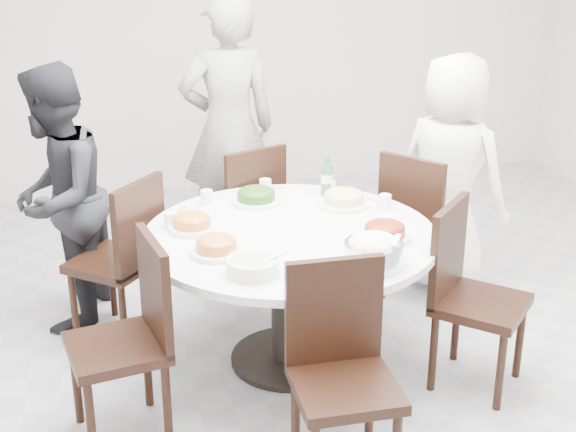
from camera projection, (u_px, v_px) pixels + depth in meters
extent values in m
cube|color=#A4A3A8|center=(314.00, 360.00, 4.35)|extent=(6.00, 6.00, 0.01)
cube|color=silver|center=(221.00, 23.00, 6.56)|extent=(6.00, 0.01, 2.80)
cylinder|color=white|center=(290.00, 298.00, 4.21)|extent=(1.50, 1.50, 0.75)
cube|color=black|center=(424.00, 225.00, 4.90)|extent=(0.59, 0.59, 0.95)
cube|color=black|center=(240.00, 215.00, 5.06)|extent=(0.55, 0.55, 0.95)
cube|color=black|center=(114.00, 258.00, 4.44)|extent=(0.59, 0.59, 0.95)
cube|color=black|center=(116.00, 343.00, 3.58)|extent=(0.49, 0.49, 0.95)
cube|color=black|center=(345.00, 383.00, 3.28)|extent=(0.42, 0.42, 0.95)
cube|color=black|center=(482.00, 300.00, 3.97)|extent=(0.59, 0.59, 0.95)
imported|color=white|center=(451.00, 175.00, 4.94)|extent=(0.83, 0.87, 1.50)
imported|color=black|center=(228.00, 129.00, 5.37)|extent=(0.69, 0.48, 1.80)
imported|color=black|center=(57.00, 199.00, 4.50)|extent=(0.76, 0.87, 1.52)
cylinder|color=white|center=(256.00, 197.00, 4.45)|extent=(0.27, 0.27, 0.07)
cylinder|color=white|center=(344.00, 199.00, 4.41)|extent=(0.28, 0.28, 0.08)
cylinder|color=white|center=(192.00, 224.00, 4.08)|extent=(0.25, 0.25, 0.07)
cylinder|color=white|center=(385.00, 233.00, 3.97)|extent=(0.26, 0.26, 0.06)
cylinder|color=white|center=(216.00, 248.00, 3.80)|extent=(0.25, 0.25, 0.06)
cylinder|color=silver|center=(373.00, 254.00, 3.67)|extent=(0.27, 0.27, 0.12)
cylinder|color=white|center=(253.00, 266.00, 3.60)|extent=(0.24, 0.24, 0.07)
cylinder|color=#2A6A36|center=(327.00, 176.00, 4.55)|extent=(0.07, 0.07, 0.23)
cylinder|color=white|center=(268.00, 185.00, 4.64)|extent=(0.07, 0.07, 0.08)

